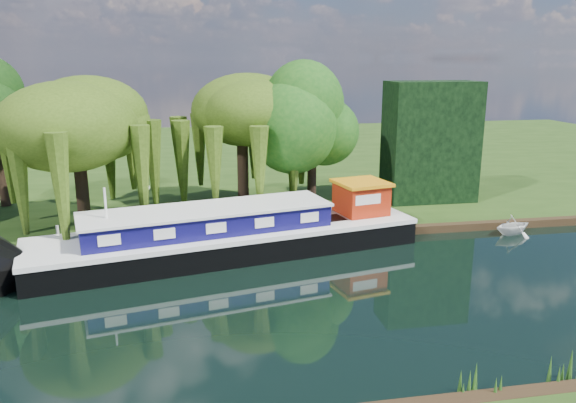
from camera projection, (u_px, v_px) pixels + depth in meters
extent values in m
plane|color=black|center=(121.00, 316.00, 22.20)|extent=(120.00, 120.00, 0.00)
cube|color=#1F390F|center=(158.00, 161.00, 54.57)|extent=(120.00, 52.00, 0.45)
cube|color=black|center=(230.00, 245.00, 29.14)|extent=(20.37, 8.45, 1.33)
cube|color=silver|center=(229.00, 230.00, 28.95)|extent=(20.49, 8.56, 0.24)
cube|color=#100D4B|center=(208.00, 220.00, 28.38)|extent=(12.72, 5.67, 1.05)
cube|color=silver|center=(207.00, 209.00, 28.24)|extent=(12.98, 5.93, 0.13)
cube|color=#A0220B|center=(361.00, 199.00, 31.55)|extent=(2.88, 2.88, 1.66)
cube|color=orange|center=(362.00, 183.00, 31.32)|extent=(3.21, 3.21, 0.18)
cylinder|color=silver|center=(106.00, 215.00, 26.40)|extent=(0.11, 0.11, 2.65)
cube|color=navy|center=(281.00, 244.00, 29.89)|extent=(10.40, 3.89, 0.77)
cube|color=navy|center=(281.00, 231.00, 29.71)|extent=(7.30, 2.80, 0.64)
cube|color=black|center=(281.00, 225.00, 29.62)|extent=(7.40, 2.91, 0.09)
cube|color=silver|center=(237.00, 241.00, 28.11)|extent=(0.51, 0.15, 0.27)
cube|color=silver|center=(270.00, 236.00, 28.78)|extent=(0.51, 0.15, 0.27)
cube|color=silver|center=(302.00, 232.00, 29.45)|extent=(0.51, 0.15, 0.27)
cube|color=silver|center=(332.00, 228.00, 30.13)|extent=(0.51, 0.15, 0.27)
imported|color=silver|center=(512.00, 234.00, 32.52)|extent=(2.84, 2.60, 1.27)
cylinder|color=black|center=(82.00, 188.00, 31.43)|extent=(0.62, 0.62, 4.79)
ellipsoid|color=#30490F|center=(76.00, 126.00, 30.58)|extent=(6.69, 6.69, 4.32)
cylinder|color=black|center=(243.00, 175.00, 35.34)|extent=(0.65, 0.65, 4.63)
ellipsoid|color=#30490F|center=(242.00, 122.00, 34.51)|extent=(6.33, 6.33, 4.09)
cylinder|color=black|center=(0.00, 154.00, 36.25)|extent=(0.66, 0.66, 6.92)
cylinder|color=black|center=(312.00, 164.00, 34.76)|extent=(0.62, 0.62, 6.13)
ellipsoid|color=#144912|center=(312.00, 124.00, 34.14)|extent=(4.91, 4.91, 4.91)
cube|color=black|center=(431.00, 142.00, 37.73)|extent=(6.00, 3.00, 8.00)
cylinder|color=silver|center=(148.00, 209.00, 31.92)|extent=(0.10, 0.10, 2.20)
sphere|color=white|center=(147.00, 187.00, 31.60)|extent=(0.36, 0.36, 0.36)
cylinder|color=silver|center=(58.00, 235.00, 29.29)|extent=(0.16, 0.16, 1.00)
cylinder|color=silver|center=(193.00, 228.00, 30.49)|extent=(0.16, 0.16, 1.00)
cylinder|color=silver|center=(301.00, 222.00, 31.53)|extent=(0.16, 0.16, 1.00)
cone|color=#244E15|center=(565.00, 371.00, 17.23)|extent=(1.20, 1.20, 1.10)
cone|color=#244E15|center=(476.00, 383.00, 16.62)|extent=(1.20, 1.20, 1.10)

